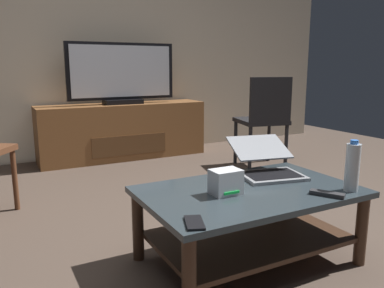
{
  "coord_description": "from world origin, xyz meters",
  "views": [
    {
      "loc": [
        -1.02,
        -1.82,
        1.01
      ],
      "look_at": [
        0.04,
        0.2,
        0.55
      ],
      "focal_mm": 36.28,
      "sensor_mm": 36.0,
      "label": 1
    }
  ],
  "objects_px": {
    "coffee_table": "(249,212)",
    "dining_chair": "(264,117)",
    "media_cabinet": "(123,131)",
    "tv_remote": "(327,194)",
    "cell_phone": "(194,223)",
    "router_box": "(226,182)",
    "laptop": "(266,164)",
    "television": "(122,75)",
    "water_bottle_near": "(352,167)"
  },
  "relations": [
    {
      "from": "coffee_table",
      "to": "cell_phone",
      "type": "relative_size",
      "value": 7.77
    },
    {
      "from": "coffee_table",
      "to": "dining_chair",
      "type": "bearing_deg",
      "value": 49.71
    },
    {
      "from": "media_cabinet",
      "to": "cell_phone",
      "type": "relative_size",
      "value": 12.94
    },
    {
      "from": "media_cabinet",
      "to": "tv_remote",
      "type": "distance_m",
      "value": 2.83
    },
    {
      "from": "router_box",
      "to": "cell_phone",
      "type": "xyz_separation_m",
      "value": [
        -0.31,
        -0.25,
        -0.06
      ]
    },
    {
      "from": "laptop",
      "to": "coffee_table",
      "type": "bearing_deg",
      "value": -143.96
    },
    {
      "from": "coffee_table",
      "to": "tv_remote",
      "type": "distance_m",
      "value": 0.39
    },
    {
      "from": "laptop",
      "to": "television",
      "type": "bearing_deg",
      "value": 92.02
    },
    {
      "from": "cell_phone",
      "to": "tv_remote",
      "type": "distance_m",
      "value": 0.72
    },
    {
      "from": "laptop",
      "to": "tv_remote",
      "type": "xyz_separation_m",
      "value": [
        0.02,
        -0.44,
        -0.05
      ]
    },
    {
      "from": "media_cabinet",
      "to": "coffee_table",
      "type": "bearing_deg",
      "value": -93.73
    },
    {
      "from": "coffee_table",
      "to": "dining_chair",
      "type": "height_order",
      "value": "dining_chair"
    },
    {
      "from": "media_cabinet",
      "to": "tv_remote",
      "type": "relative_size",
      "value": 11.32
    },
    {
      "from": "media_cabinet",
      "to": "television",
      "type": "height_order",
      "value": "television"
    },
    {
      "from": "television",
      "to": "dining_chair",
      "type": "xyz_separation_m",
      "value": [
        1.09,
        -1.07,
        -0.39
      ]
    },
    {
      "from": "coffee_table",
      "to": "water_bottle_near",
      "type": "xyz_separation_m",
      "value": [
        0.43,
        -0.25,
        0.24
      ]
    },
    {
      "from": "water_bottle_near",
      "to": "router_box",
      "type": "bearing_deg",
      "value": 156.91
    },
    {
      "from": "media_cabinet",
      "to": "laptop",
      "type": "height_order",
      "value": "media_cabinet"
    },
    {
      "from": "router_box",
      "to": "tv_remote",
      "type": "height_order",
      "value": "router_box"
    },
    {
      "from": "cell_phone",
      "to": "coffee_table",
      "type": "bearing_deg",
      "value": 50.06
    },
    {
      "from": "laptop",
      "to": "water_bottle_near",
      "type": "bearing_deg",
      "value": -67.23
    },
    {
      "from": "media_cabinet",
      "to": "tv_remote",
      "type": "xyz_separation_m",
      "value": [
        0.1,
        -2.83,
        0.11
      ]
    },
    {
      "from": "cell_phone",
      "to": "television",
      "type": "bearing_deg",
      "value": 97.98
    },
    {
      "from": "television",
      "to": "router_box",
      "type": "relative_size",
      "value": 8.12
    },
    {
      "from": "television",
      "to": "cell_phone",
      "type": "xyz_separation_m",
      "value": [
        -0.62,
        -2.8,
        -0.51
      ]
    },
    {
      "from": "television",
      "to": "water_bottle_near",
      "type": "height_order",
      "value": "television"
    },
    {
      "from": "router_box",
      "to": "cell_phone",
      "type": "bearing_deg",
      "value": -140.67
    },
    {
      "from": "media_cabinet",
      "to": "television",
      "type": "xyz_separation_m",
      "value": [
        0.0,
        -0.02,
        0.61
      ]
    },
    {
      "from": "water_bottle_near",
      "to": "dining_chair",
      "type": "bearing_deg",
      "value": 64.7
    },
    {
      "from": "media_cabinet",
      "to": "dining_chair",
      "type": "height_order",
      "value": "dining_chair"
    },
    {
      "from": "television",
      "to": "tv_remote",
      "type": "height_order",
      "value": "television"
    },
    {
      "from": "laptop",
      "to": "cell_phone",
      "type": "relative_size",
      "value": 3.46
    },
    {
      "from": "coffee_table",
      "to": "television",
      "type": "xyz_separation_m",
      "value": [
        0.17,
        2.55,
        0.64
      ]
    },
    {
      "from": "dining_chair",
      "to": "water_bottle_near",
      "type": "xyz_separation_m",
      "value": [
        -0.82,
        -1.73,
        -0.0
      ]
    },
    {
      "from": "coffee_table",
      "to": "dining_chair",
      "type": "distance_m",
      "value": 1.95
    },
    {
      "from": "dining_chair",
      "to": "tv_remote",
      "type": "xyz_separation_m",
      "value": [
        -0.99,
        -1.74,
        -0.11
      ]
    },
    {
      "from": "dining_chair",
      "to": "laptop",
      "type": "height_order",
      "value": "dining_chair"
    },
    {
      "from": "dining_chair",
      "to": "laptop",
      "type": "xyz_separation_m",
      "value": [
        -1.0,
        -1.3,
        -0.06
      ]
    },
    {
      "from": "laptop",
      "to": "router_box",
      "type": "xyz_separation_m",
      "value": [
        -0.4,
        -0.19,
        -0.0
      ]
    },
    {
      "from": "coffee_table",
      "to": "television",
      "type": "bearing_deg",
      "value": 86.24
    },
    {
      "from": "dining_chair",
      "to": "cell_phone",
      "type": "relative_size",
      "value": 6.47
    },
    {
      "from": "laptop",
      "to": "router_box",
      "type": "bearing_deg",
      "value": -154.63
    },
    {
      "from": "cell_phone",
      "to": "tv_remote",
      "type": "xyz_separation_m",
      "value": [
        0.72,
        -0.0,
        0.01
      ]
    },
    {
      "from": "television",
      "to": "dining_chair",
      "type": "distance_m",
      "value": 1.57
    },
    {
      "from": "television",
      "to": "cell_phone",
      "type": "distance_m",
      "value": 2.92
    },
    {
      "from": "dining_chair",
      "to": "water_bottle_near",
      "type": "bearing_deg",
      "value": -115.3
    },
    {
      "from": "television",
      "to": "tv_remote",
      "type": "xyz_separation_m",
      "value": [
        0.1,
        -2.8,
        -0.51
      ]
    },
    {
      "from": "media_cabinet",
      "to": "laptop",
      "type": "bearing_deg",
      "value": -88.0
    },
    {
      "from": "tv_remote",
      "to": "media_cabinet",
      "type": "bearing_deg",
      "value": 61.19
    },
    {
      "from": "water_bottle_near",
      "to": "television",
      "type": "bearing_deg",
      "value": 95.44
    }
  ]
}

